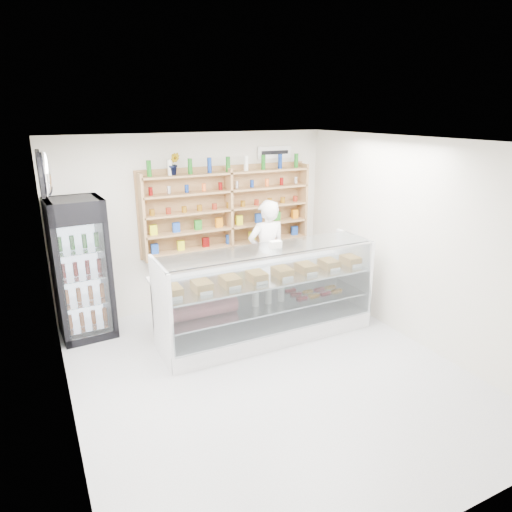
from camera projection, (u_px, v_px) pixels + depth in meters
room at (270, 267)px, 5.22m from camera, size 5.00×5.00×5.00m
display_counter at (266, 312)px, 6.52m from camera, size 3.06×0.91×1.33m
shop_worker at (267, 254)px, 7.44m from camera, size 0.67×0.46×1.78m
drinks_cooler at (81, 269)px, 6.37m from camera, size 0.76×0.74×2.00m
wall_shelving at (229, 209)px, 7.37m from camera, size 2.84×0.28×1.33m
potted_plant at (174, 164)px, 6.76m from camera, size 0.22×0.20×0.33m
security_mirror at (45, 174)px, 4.99m from camera, size 0.15×0.50×0.50m
wall_sign at (274, 152)px, 7.60m from camera, size 0.62×0.03×0.20m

